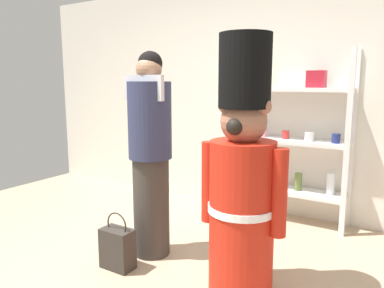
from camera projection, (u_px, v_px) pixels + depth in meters
back_wall at (259, 96)px, 4.18m from camera, size 6.40×0.12×2.60m
merchandise_shelf at (286, 136)px, 3.85m from camera, size 1.31×0.35×1.77m
teddy_bear_guard at (242, 182)px, 2.51m from camera, size 0.63×0.47×1.77m
person_shopper at (150, 153)px, 3.04m from camera, size 0.37×0.36×1.70m
shopping_bag at (118, 248)px, 2.90m from camera, size 0.26×0.16×0.46m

